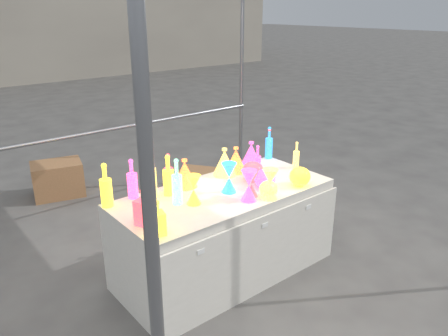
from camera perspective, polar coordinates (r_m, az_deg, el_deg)
ground at (r=3.89m, az=0.00°, el=-13.24°), size 80.00×80.00×0.00m
display_table at (r=3.69m, az=0.09°, el=-8.46°), size 1.84×0.83×0.75m
cardboard_box_closed at (r=5.60m, az=-20.88°, el=-1.36°), size 0.65×0.54×0.41m
cardboard_box_flat at (r=5.80m, az=-3.92°, el=-1.14°), size 0.88×0.83×0.06m
bottle_0 at (r=3.32m, az=-15.19°, el=-2.15°), size 0.11×0.11×0.34m
bottle_2 at (r=3.47m, az=-7.23°, el=-0.71°), size 0.07×0.07×0.33m
bottle_3 at (r=3.42m, az=-11.92°, el=-1.36°), size 0.11×0.11×0.32m
bottle_4 at (r=3.38m, az=-9.60°, el=-0.88°), size 0.12×0.12×0.39m
bottle_5 at (r=3.26m, az=-6.17°, el=-1.77°), size 0.10×0.10×0.36m
bottle_6 at (r=3.43m, az=-7.30°, el=-0.92°), size 0.10×0.10×0.33m
decanter_0 at (r=2.87m, az=-8.75°, el=-6.39°), size 0.12×0.12×0.25m
decanter_1 at (r=3.01m, az=-10.39°, el=-4.91°), size 0.14×0.14×0.27m
hourglass_0 at (r=3.41m, az=3.65°, el=-2.10°), size 0.12×0.12×0.20m
hourglass_1 at (r=3.32m, az=3.26°, el=-2.30°), size 0.16×0.16×0.25m
hourglass_2 at (r=3.37m, az=6.03°, el=-2.10°), size 0.16×0.16×0.24m
hourglass_4 at (r=3.28m, az=-4.00°, el=-2.85°), size 0.13×0.13×0.23m
hourglass_5 at (r=3.47m, az=0.67°, el=-1.27°), size 0.16×0.16×0.25m
globe_0 at (r=3.67m, az=9.88°, el=-1.24°), size 0.23×0.23×0.14m
globe_1 at (r=3.42m, az=5.82°, el=-2.86°), size 0.19×0.19×0.12m
globe_2 at (r=3.72m, az=3.79°, el=-0.55°), size 0.24×0.24×0.15m
globe_3 at (r=3.59m, az=5.36°, el=-1.51°), size 0.23×0.23×0.14m
lampshade_0 at (r=3.59m, az=-5.14°, el=-0.65°), size 0.22×0.22×0.24m
lampshade_1 at (r=3.91m, az=1.56°, el=1.13°), size 0.20×0.20×0.23m
lampshade_2 at (r=4.02m, az=3.55°, el=1.77°), size 0.23×0.23×0.25m
lampshade_3 at (r=3.82m, az=0.06°, el=0.83°), size 0.26×0.26×0.25m
bottle_8 at (r=4.27m, az=5.90°, el=3.32°), size 0.09×0.09×0.32m
bottle_9 at (r=4.27m, az=5.90°, el=3.21°), size 0.08×0.08×0.30m
bottle_10 at (r=3.82m, az=4.39°, el=1.00°), size 0.08×0.08×0.28m
bottle_11 at (r=4.05m, az=9.42°, el=1.70°), size 0.06×0.06×0.25m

